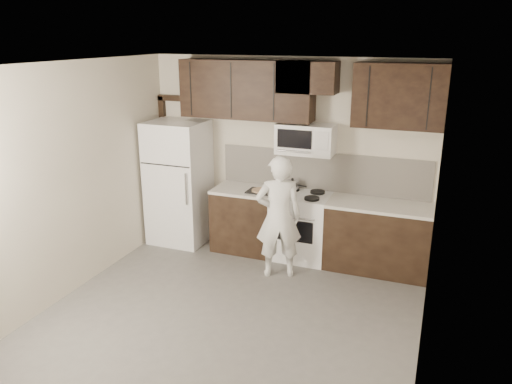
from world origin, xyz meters
The scene contains 14 objects.
floor centered at (0.00, 0.00, 0.00)m, with size 4.50×4.50×0.00m, color #585653.
back_wall centered at (0.00, 2.25, 1.35)m, with size 4.00×4.00×0.00m, color beige.
ceiling centered at (0.00, 0.00, 2.70)m, with size 4.50×4.50×0.00m, color white.
counter_run centered at (0.60, 1.94, 0.46)m, with size 2.95×0.64×0.91m.
stove centered at (0.30, 1.94, 0.46)m, with size 0.76×0.66×0.94m.
backsplash centered at (0.50, 2.24, 1.18)m, with size 2.90×0.02×0.54m, color silver.
upper_cabinets centered at (0.21, 2.08, 2.28)m, with size 3.48×0.35×0.78m.
microwave centered at (0.30, 2.06, 1.65)m, with size 0.76×0.42×0.40m.
refrigerator centered at (-1.55, 1.89, 0.90)m, with size 0.80×0.76×1.80m.
door_trim centered at (-1.92, 2.21, 1.25)m, with size 0.50×0.08×2.12m.
saucepan centered at (0.12, 2.09, 0.98)m, with size 0.31×0.18×0.18m.
baking_tray centered at (-0.26, 1.85, 0.92)m, with size 0.37×0.27×0.02m, color black.
pizza centered at (-0.26, 1.85, 0.94)m, with size 0.25×0.25×0.02m, color tan.
person centered at (0.18, 1.32, 0.79)m, with size 0.58×0.38×1.59m, color silver.
Camera 1 is at (2.00, -4.24, 2.98)m, focal length 35.00 mm.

